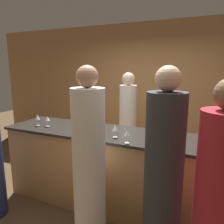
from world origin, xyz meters
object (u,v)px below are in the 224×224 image
at_px(bartender, 128,129).
at_px(guest_2, 219,209).
at_px(wine_bottle_0, 92,125).
at_px(guest_0, 163,182).
at_px(guest_3, 89,167).

bearing_deg(bartender, guest_2, 127.98).
bearing_deg(wine_bottle_0, bartender, 83.90).
height_order(guest_0, guest_3, guest_3).
distance_m(bartender, guest_3, 1.61).
height_order(guest_0, wine_bottle_0, guest_0).
xyz_separation_m(bartender, guest_3, (0.17, -1.60, 0.03)).
distance_m(bartender, wine_bottle_0, 1.08).
xyz_separation_m(bartender, guest_0, (0.91, -1.58, 0.03)).
relative_size(guest_0, wine_bottle_0, 6.21).
bearing_deg(guest_0, bartender, 119.84).
relative_size(guest_0, guest_3, 1.00).
xyz_separation_m(guest_0, guest_2, (0.45, -0.15, -0.05)).
bearing_deg(guest_2, guest_0, 161.18).
bearing_deg(guest_3, wine_bottle_0, 115.83).
height_order(guest_2, wine_bottle_0, guest_2).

